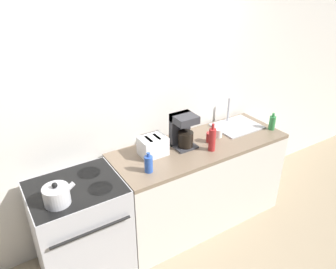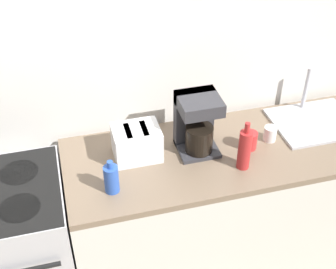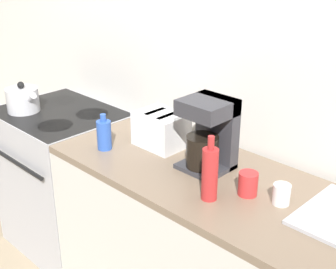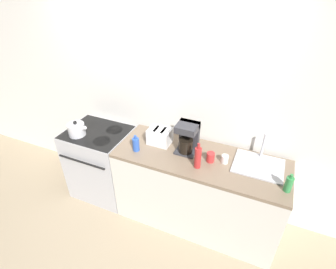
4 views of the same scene
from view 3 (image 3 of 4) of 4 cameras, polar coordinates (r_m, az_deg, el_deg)
name	(u,v)px [view 3 (image 3 of 4)]	position (r m, az deg, el deg)	size (l,w,h in m)	color
wall_back	(183,58)	(2.54, 1.82, 9.36)	(8.00, 0.05, 2.60)	silver
stove	(65,179)	(3.06, -12.46, -5.29)	(0.73, 0.64, 0.93)	#B7B7BC
kettle	(23,100)	(2.92, -17.28, 4.08)	(0.24, 0.19, 0.18)	silver
toaster	(161,129)	(2.33, -0.85, 0.64)	(0.24, 0.19, 0.17)	white
coffee_maker	(209,133)	(2.09, 5.08, 0.20)	(0.21, 0.21, 0.33)	#333338
bottle_red	(210,173)	(1.86, 5.12, -4.72)	(0.07, 0.07, 0.28)	#B72828
bottle_blue	(104,134)	(2.32, -7.80, 0.00)	(0.07, 0.07, 0.18)	#2D56B7
cup_red	(248,184)	(1.94, 9.72, -5.93)	(0.08, 0.08, 0.10)	red
cup_white	(281,194)	(1.91, 13.67, -7.09)	(0.07, 0.07, 0.08)	white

